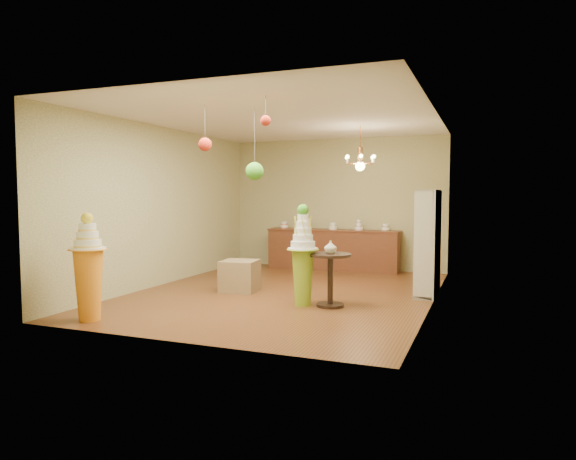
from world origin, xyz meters
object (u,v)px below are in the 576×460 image
(sideboard, at_px, (333,249))
(round_table, at_px, (330,272))
(pedestal_green, at_px, (303,264))
(pedestal_orange, at_px, (89,276))

(sideboard, relative_size, round_table, 3.71)
(pedestal_green, bearing_deg, sideboard, 99.46)
(pedestal_green, bearing_deg, round_table, 12.67)
(round_table, bearing_deg, pedestal_green, -167.33)
(pedestal_green, distance_m, pedestal_orange, 3.09)
(pedestal_green, bearing_deg, pedestal_orange, -141.00)
(pedestal_green, height_order, sideboard, pedestal_green)
(pedestal_green, height_order, round_table, pedestal_green)
(round_table, bearing_deg, sideboard, 105.72)
(pedestal_orange, relative_size, round_table, 1.80)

